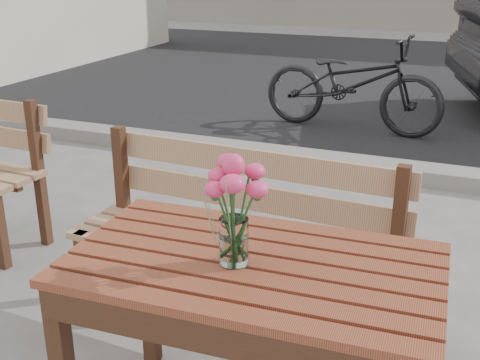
{
  "coord_description": "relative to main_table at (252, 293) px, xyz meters",
  "views": [
    {
      "loc": [
        0.63,
        -1.35,
        1.58
      ],
      "look_at": [
        0.01,
        0.19,
        0.95
      ],
      "focal_mm": 45.0,
      "sensor_mm": 36.0,
      "label": 1
    }
  ],
  "objects": [
    {
      "name": "bicycle",
      "position": [
        -0.53,
        4.04,
        -0.14
      ],
      "size": [
        1.76,
        0.76,
        0.9
      ],
      "primitive_type": "imported",
      "rotation": [
        0.0,
        0.0,
        1.47
      ],
      "color": "black",
      "rests_on": "ground"
    },
    {
      "name": "main_bench",
      "position": [
        -0.28,
        0.6,
        -0.06
      ],
      "size": [
        1.41,
        0.48,
        0.87
      ],
      "rotation": [
        0.0,
        0.0,
        -0.05
      ],
      "color": "#90684A",
      "rests_on": "ground"
    },
    {
      "name": "main_table",
      "position": [
        0.0,
        0.0,
        0.0
      ],
      "size": [
        1.17,
        0.71,
        0.7
      ],
      "rotation": [
        0.0,
        0.0,
        0.04
      ],
      "color": "maroon",
      "rests_on": "ground"
    },
    {
      "name": "street",
      "position": [
        -0.06,
        4.89,
        -0.56
      ],
      "size": [
        30.0,
        8.12,
        0.12
      ],
      "color": "black",
      "rests_on": "ground"
    },
    {
      "name": "main_vase",
      "position": [
        -0.05,
        -0.04,
        0.33
      ],
      "size": [
        0.19,
        0.19,
        0.34
      ],
      "color": "white",
      "rests_on": "main_table"
    }
  ]
}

